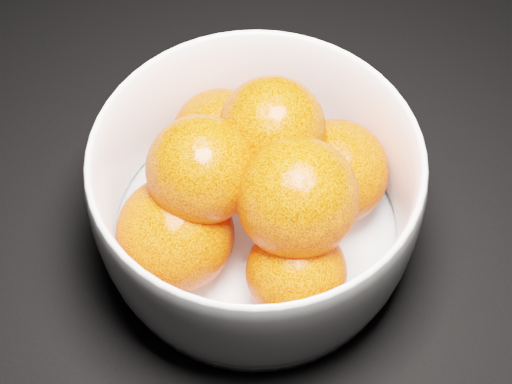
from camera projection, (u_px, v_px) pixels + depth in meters
The scene contains 2 objects.
bowl at pixel (256, 196), 0.51m from camera, with size 0.23×0.23×0.11m.
orange_pile at pixel (255, 186), 0.50m from camera, with size 0.19×0.19×0.13m.
Camera 1 is at (-0.08, -0.47, 0.48)m, focal length 50.00 mm.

